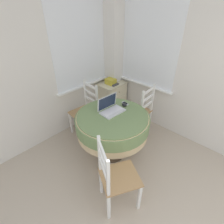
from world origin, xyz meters
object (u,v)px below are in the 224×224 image
storage_box (111,81)px  book_on_cabinet (112,83)px  round_dining_table (112,124)px  computer_mouse (124,105)px  dining_chair_near_back_window (86,111)px  corner_cabinet (112,98)px  dining_chair_camera_near (116,177)px  laptop (111,108)px  cell_phone (125,103)px  dining_chair_near_right_window (139,111)px

storage_box → book_on_cabinet: (0.01, -0.03, -0.04)m
round_dining_table → computer_mouse: size_ratio=12.21×
round_dining_table → dining_chair_near_back_window: dining_chair_near_back_window is taller
dining_chair_near_back_window → corner_cabinet: 0.82m
round_dining_table → dining_chair_camera_near: 0.80m
dining_chair_near_back_window → book_on_cabinet: bearing=5.6°
laptop → corner_cabinet: (0.86, 0.78, -0.47)m
corner_cabinet → book_on_cabinet: 0.37m
computer_mouse → book_on_cabinet: computer_mouse is taller
round_dining_table → laptop: size_ratio=2.90×
computer_mouse → dining_chair_camera_near: size_ratio=0.09×
cell_phone → dining_chair_near_right_window: dining_chair_near_right_window is taller
round_dining_table → corner_cabinet: 1.30m
dining_chair_near_right_window → cell_phone: bearing=177.1°
cell_phone → book_on_cabinet: 0.92m
computer_mouse → storage_box: (0.57, 0.83, -0.04)m
cell_phone → book_on_cabinet: bearing=55.6°
corner_cabinet → dining_chair_near_right_window: bearing=-100.8°
computer_mouse → dining_chair_near_right_window: bearing=2.1°
dining_chair_near_back_window → corner_cabinet: dining_chair_near_back_window is taller
laptop → dining_chair_near_back_window: laptop is taller
laptop → corner_cabinet: bearing=42.5°
dining_chair_near_back_window → computer_mouse: bearing=-75.1°
corner_cabinet → storage_box: bearing=-164.7°
computer_mouse → book_on_cabinet: bearing=53.8°
dining_chair_camera_near → storage_box: (1.42, 1.43, 0.30)m
computer_mouse → cell_phone: size_ratio=0.65×
computer_mouse → cell_phone: (0.06, 0.04, -0.02)m
dining_chair_camera_near → laptop: bearing=47.1°
dining_chair_near_right_window → corner_cabinet: size_ratio=1.37×
cell_phone → storage_box: (0.51, 0.79, -0.02)m
laptop → dining_chair_near_right_window: (0.70, -0.04, -0.37)m
dining_chair_near_right_window → storage_box: dining_chair_near_right_window is taller
cell_phone → round_dining_table: bearing=-168.2°
laptop → book_on_cabinet: (0.83, 0.74, -0.11)m
corner_cabinet → round_dining_table: bearing=-136.3°
dining_chair_near_right_window → corner_cabinet: (0.16, 0.82, -0.10)m
round_dining_table → dining_chair_camera_near: size_ratio=1.10×
dining_chair_near_back_window → book_on_cabinet: (0.78, 0.08, 0.26)m
corner_cabinet → storage_box: 0.41m
computer_mouse → corner_cabinet: bearing=53.8°
dining_chair_near_right_window → corner_cabinet: bearing=79.2°
laptop → dining_chair_near_back_window: (0.05, 0.67, -0.37)m
storage_box → round_dining_table: bearing=-135.3°
laptop → dining_chair_camera_near: size_ratio=0.38×
cell_phone → corner_cabinet: size_ratio=0.19×
computer_mouse → storage_box: size_ratio=0.46×
computer_mouse → book_on_cabinet: (0.59, 0.80, -0.08)m
cell_phone → dining_chair_near_back_window: (-0.26, 0.68, -0.32)m
round_dining_table → dining_chair_camera_near: bearing=-134.2°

